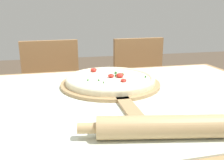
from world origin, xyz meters
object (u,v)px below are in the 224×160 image
at_px(pizza, 110,79).
at_px(chair_right, 142,91).
at_px(rolling_pin, 169,127).
at_px(pizza_peel, 111,85).
at_px(chair_left, 53,97).

relative_size(pizza, chair_right, 0.42).
bearing_deg(pizza, rolling_pin, -84.70).
relative_size(pizza_peel, chair_right, 0.68).
relative_size(rolling_pin, chair_left, 0.49).
bearing_deg(pizza_peel, chair_right, 59.69).
bearing_deg(chair_right, pizza_peel, -124.07).
bearing_deg(pizza_peel, rolling_pin, -84.46).
distance_m(chair_left, chair_right, 0.64).
distance_m(pizza, chair_right, 0.80).
bearing_deg(pizza, chair_right, 58.98).
distance_m(pizza, rolling_pin, 0.45).
xyz_separation_m(chair_left, chair_right, (0.64, -0.00, 0.00)).
relative_size(pizza_peel, chair_left, 0.68).
bearing_deg(pizza, chair_left, 111.62).
bearing_deg(chair_left, rolling_pin, -78.41).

